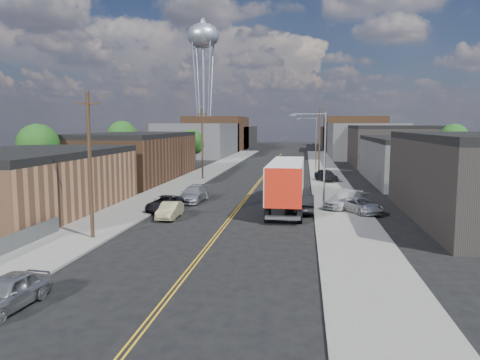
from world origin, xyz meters
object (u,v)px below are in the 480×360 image
(car_right_oncoming, at_px, (304,204))
(car_right_lot_c, at_px, (326,175))
(water_tower, at_px, (203,41))
(car_left_c, at_px, (165,204))
(car_right_lot_a, at_px, (360,205))
(semi_truck, at_px, (287,180))
(car_right_lot_b, at_px, (343,200))
(car_left_a, at_px, (7,292))
(car_left_b, at_px, (170,210))
(car_ahead_truck, at_px, (287,170))
(car_left_d, at_px, (193,194))

(car_right_oncoming, distance_m, car_right_lot_c, 22.96)
(water_tower, distance_m, car_left_c, 95.32)
(water_tower, height_order, car_right_lot_a, water_tower)
(water_tower, distance_m, semi_truck, 93.70)
(car_right_lot_b, relative_size, car_right_lot_c, 1.06)
(car_left_a, height_order, car_right_lot_c, car_right_lot_c)
(water_tower, bearing_deg, car_left_c, -80.07)
(car_left_b, bearing_deg, car_right_oncoming, 18.94)
(car_right_oncoming, bearing_deg, car_ahead_truck, -84.73)
(semi_truck, xyz_separation_m, car_ahead_truck, (-1.11, 28.23, -1.78))
(car_left_d, height_order, car_right_lot_a, car_left_d)
(car_left_a, xyz_separation_m, car_right_oncoming, (12.47, 23.74, 0.08))
(car_left_b, distance_m, car_right_lot_b, 15.98)
(car_left_d, bearing_deg, car_left_a, -88.95)
(water_tower, relative_size, car_left_a, 8.42)
(semi_truck, height_order, car_left_a, semi_truck)
(car_right_lot_b, bearing_deg, car_left_d, -156.55)
(car_right_lot_c, bearing_deg, car_left_d, -148.10)
(car_left_a, bearing_deg, car_right_oncoming, 66.56)
(car_right_lot_a, bearing_deg, car_right_oncoming, 148.32)
(car_right_oncoming, height_order, car_right_lot_c, car_right_lot_c)
(semi_truck, xyz_separation_m, car_right_lot_c, (4.57, 19.88, -1.59))
(semi_truck, bearing_deg, car_right_oncoming, -60.00)
(car_right_lot_b, bearing_deg, car_ahead_truck, 134.05)
(car_right_lot_a, bearing_deg, car_left_a, -156.39)
(car_ahead_truck, bearing_deg, car_right_oncoming, -90.83)
(car_left_a, height_order, car_left_c, car_left_a)
(car_left_d, distance_m, car_right_oncoming, 11.95)
(semi_truck, bearing_deg, car_left_b, -143.21)
(car_left_b, height_order, car_ahead_truck, car_ahead_truck)
(car_right_oncoming, relative_size, car_right_lot_b, 1.00)
(semi_truck, height_order, car_right_lot_c, semi_truck)
(car_left_c, height_order, car_right_lot_c, car_right_lot_c)
(car_left_a, bearing_deg, semi_truck, 72.09)
(car_left_c, relative_size, car_right_lot_b, 0.98)
(water_tower, relative_size, car_left_c, 7.48)
(car_left_a, height_order, car_ahead_truck, car_ahead_truck)
(car_left_b, height_order, car_right_lot_c, car_right_lot_c)
(water_tower, height_order, car_ahead_truck, water_tower)
(car_right_lot_c, xyz_separation_m, car_ahead_truck, (-5.68, 8.35, -0.19))
(car_left_a, distance_m, car_left_b, 19.79)
(car_left_b, distance_m, car_ahead_truck, 36.11)
(semi_truck, distance_m, car_ahead_truck, 28.31)
(car_left_d, distance_m, car_right_lot_c, 23.14)
(car_left_a, distance_m, car_left_c, 22.86)
(car_left_a, xyz_separation_m, car_left_d, (1.36, 28.13, 0.04))
(car_left_a, distance_m, car_right_oncoming, 26.81)
(water_tower, height_order, car_left_a, water_tower)
(semi_truck, relative_size, car_right_lot_b, 3.40)
(car_left_c, bearing_deg, car_right_lot_a, 6.99)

